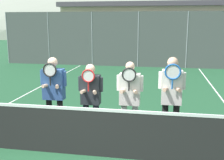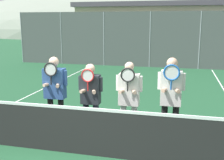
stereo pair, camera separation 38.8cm
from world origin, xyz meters
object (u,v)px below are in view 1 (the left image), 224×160
object	(u,v)px
player_center_right	(130,96)
car_left_of_center	(152,47)
car_far_left	(80,46)
player_center_left	(91,96)
player_leftmost	(54,90)
player_rightmost	(171,94)

from	to	relation	value
player_center_right	car_left_of_center	world-z (taller)	car_left_of_center
car_far_left	car_left_of_center	xyz separation A→B (m)	(4.92, -0.16, 0.04)
player_center_right	car_left_of_center	size ratio (longest dim) A/B	0.41
player_center_right	car_far_left	bearing A→B (deg)	110.95
player_center_left	car_left_of_center	xyz separation A→B (m)	(0.80, 12.80, -0.06)
player_leftmost	player_center_left	world-z (taller)	player_leftmost
player_leftmost	player_rightmost	xyz separation A→B (m)	(2.56, -0.03, 0.03)
player_center_right	player_rightmost	size ratio (longest dim) A/B	0.94
player_center_right	car_far_left	size ratio (longest dim) A/B	0.37
player_center_right	car_left_of_center	xyz separation A→B (m)	(-0.05, 12.81, -0.09)
player_leftmost	car_left_of_center	size ratio (longest dim) A/B	0.42
player_leftmost	player_center_left	size ratio (longest dim) A/B	1.07
player_leftmost	car_far_left	distance (m)	13.33
player_leftmost	car_far_left	world-z (taller)	player_leftmost
player_leftmost	car_left_of_center	xyz separation A→B (m)	(1.66, 12.76, -0.15)
player_rightmost	car_left_of_center	world-z (taller)	player_rightmost
player_leftmost	player_center_left	bearing A→B (deg)	-2.21
car_left_of_center	player_center_left	bearing A→B (deg)	-93.59
player_rightmost	car_left_of_center	distance (m)	12.83
player_center_right	car_left_of_center	bearing A→B (deg)	90.21
car_far_left	car_left_of_center	size ratio (longest dim) A/B	1.11
player_leftmost	player_rightmost	distance (m)	2.56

